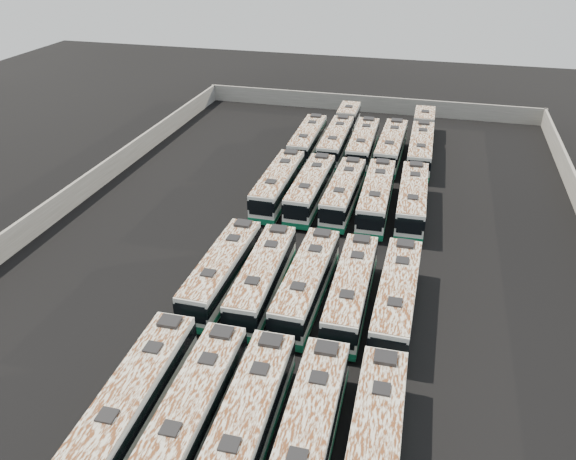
# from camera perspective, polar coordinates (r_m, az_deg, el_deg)

# --- Properties ---
(ground) EXTENTS (140.00, 140.00, 0.00)m
(ground) POSITION_cam_1_polar(r_m,az_deg,el_deg) (46.06, 2.08, -1.28)
(ground) COLOR black
(ground) RESTS_ON ground
(perimeter_wall) EXTENTS (45.20, 73.20, 2.20)m
(perimeter_wall) POSITION_cam_1_polar(r_m,az_deg,el_deg) (45.51, 2.11, -0.09)
(perimeter_wall) COLOR slate
(perimeter_wall) RESTS_ON ground
(bus_front_far_left) EXTENTS (2.61, 11.25, 3.16)m
(bus_front_far_left) POSITION_cam_1_polar(r_m,az_deg,el_deg) (31.32, -15.26, -16.19)
(bus_front_far_left) COLOR beige
(bus_front_far_left) RESTS_ON ground
(bus_front_left) EXTENTS (2.49, 11.00, 3.09)m
(bus_front_left) POSITION_cam_1_polar(r_m,az_deg,el_deg) (30.18, -9.65, -17.63)
(bus_front_left) COLOR beige
(bus_front_left) RESTS_ON ground
(bus_front_center) EXTENTS (2.62, 11.22, 3.15)m
(bus_front_center) POSITION_cam_1_polar(r_m,az_deg,el_deg) (29.27, -4.21, -19.02)
(bus_front_center) COLOR beige
(bus_front_center) RESTS_ON ground
(bus_front_right) EXTENTS (2.57, 11.24, 3.15)m
(bus_front_right) POSITION_cam_1_polar(r_m,az_deg,el_deg) (28.78, 2.06, -20.02)
(bus_front_right) COLOR beige
(bus_front_right) RESTS_ON ground
(bus_front_far_right) EXTENTS (2.61, 11.30, 3.17)m
(bus_front_far_right) POSITION_cam_1_polar(r_m,az_deg,el_deg) (28.54, 8.75, -21.01)
(bus_front_far_right) COLOR beige
(bus_front_far_right) RESTS_ON ground
(bus_midfront_far_left) EXTENTS (2.41, 10.95, 3.08)m
(bus_midfront_far_left) POSITION_cam_1_polar(r_m,az_deg,el_deg) (39.91, -6.68, -4.12)
(bus_midfront_far_left) COLOR beige
(bus_midfront_far_left) RESTS_ON ground
(bus_midfront_left) EXTENTS (2.58, 10.94, 3.07)m
(bus_midfront_left) POSITION_cam_1_polar(r_m,az_deg,el_deg) (38.97, -2.60, -4.85)
(bus_midfront_left) COLOR beige
(bus_midfront_left) RESTS_ON ground
(bus_midfront_center) EXTENTS (2.52, 11.05, 3.10)m
(bus_midfront_center) POSITION_cam_1_polar(r_m,az_deg,el_deg) (38.38, 1.90, -5.40)
(bus_midfront_center) COLOR beige
(bus_midfront_center) RESTS_ON ground
(bus_midfront_right) EXTENTS (2.45, 10.94, 3.07)m
(bus_midfront_right) POSITION_cam_1_polar(r_m,az_deg,el_deg) (37.92, 6.45, -6.10)
(bus_midfront_right) COLOR beige
(bus_midfront_right) RESTS_ON ground
(bus_midfront_far_right) EXTENTS (2.50, 11.21, 3.15)m
(bus_midfront_far_right) POSITION_cam_1_polar(r_m,az_deg,el_deg) (37.65, 10.99, -6.74)
(bus_midfront_far_right) COLOR beige
(bus_midfront_far_right) RESTS_ON ground
(bus_midback_far_left) EXTENTS (2.42, 11.26, 3.17)m
(bus_midback_far_left) POSITION_cam_1_polar(r_m,az_deg,el_deg) (52.27, -0.99, 4.65)
(bus_midback_far_left) COLOR beige
(bus_midback_far_left) RESTS_ON ground
(bus_midback_left) EXTENTS (2.48, 11.13, 3.13)m
(bus_midback_left) POSITION_cam_1_polar(r_m,az_deg,el_deg) (51.54, 2.30, 4.23)
(bus_midback_left) COLOR beige
(bus_midback_left) RESTS_ON ground
(bus_midback_center) EXTENTS (2.47, 10.92, 3.06)m
(bus_midback_center) POSITION_cam_1_polar(r_m,az_deg,el_deg) (51.05, 5.65, 3.81)
(bus_midback_center) COLOR beige
(bus_midback_center) RESTS_ON ground
(bus_midback_right) EXTENTS (2.61, 11.35, 3.18)m
(bus_midback_right) POSITION_cam_1_polar(r_m,az_deg,el_deg) (50.58, 8.96, 3.40)
(bus_midback_right) COLOR beige
(bus_midback_right) RESTS_ON ground
(bus_midback_far_right) EXTENTS (2.63, 11.29, 3.16)m
(bus_midback_far_right) POSITION_cam_1_polar(r_m,az_deg,el_deg) (50.63, 12.51, 3.06)
(bus_midback_far_right) COLOR beige
(bus_midback_far_right) RESTS_ON ground
(bus_back_far_left) EXTENTS (2.49, 10.92, 3.06)m
(bus_back_far_left) POSITION_cam_1_polar(r_m,az_deg,el_deg) (63.37, 2.01, 9.12)
(bus_back_far_left) COLOR beige
(bus_back_far_left) RESTS_ON ground
(bus_back_left) EXTENTS (2.56, 17.24, 3.12)m
(bus_back_left) POSITION_cam_1_polar(r_m,az_deg,el_deg) (65.63, 5.32, 9.76)
(bus_back_left) COLOR beige
(bus_back_left) RESTS_ON ground
(bus_back_center) EXTENTS (2.57, 11.25, 3.16)m
(bus_back_center) POSITION_cam_1_polar(r_m,az_deg,el_deg) (62.38, 7.61, 8.59)
(bus_back_center) COLOR beige
(bus_back_center) RESTS_ON ground
(bus_back_right) EXTENTS (2.59, 11.37, 3.19)m
(bus_back_right) POSITION_cam_1_polar(r_m,az_deg,el_deg) (62.19, 10.41, 8.31)
(bus_back_right) COLOR beige
(bus_back_right) RESTS_ON ground
(bus_back_far_right) EXTENTS (2.59, 17.58, 3.18)m
(bus_back_far_right) POSITION_cam_1_polar(r_m,az_deg,el_deg) (64.90, 13.43, 8.88)
(bus_back_far_right) COLOR beige
(bus_back_far_right) RESTS_ON ground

